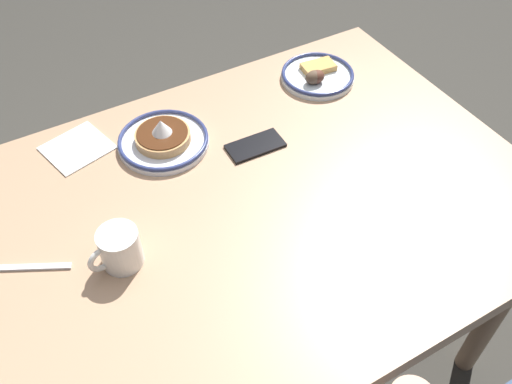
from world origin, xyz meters
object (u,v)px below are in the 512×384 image
Objects in this scene: paper_napkin at (77,148)px; coffee_mug at (119,248)px; fork_near at (27,267)px; plate_center_pancakes at (163,139)px; plate_near_main at (317,75)px; cell_phone at (255,146)px.

coffee_mug is at bearing 86.54° from paper_napkin.
coffee_mug is 0.69× the size of fork_near.
paper_napkin is (0.20, -0.09, -0.02)m from plate_center_pancakes.
plate_center_pancakes is 1.36× the size of fork_near.
fork_near reaches higher than paper_napkin.
plate_near_main reaches higher than fork_near.
paper_napkin is 0.89× the size of fork_near.
paper_napkin is (-0.02, -0.39, -0.04)m from coffee_mug.
plate_center_pancakes reaches higher than paper_napkin.
plate_near_main is at bearing -164.54° from fork_near.
cell_phone is at bearing -157.84° from coffee_mug.
coffee_mug reaches higher than cell_phone.
cell_phone is (0.30, 0.16, -0.01)m from plate_near_main.
plate_near_main is 1.24× the size of fork_near.
coffee_mug is 0.20m from fork_near.
coffee_mug is at bearing 155.05° from fork_near.
coffee_mug reaches higher than paper_napkin.
fork_near is at bearing 15.46° from plate_near_main.
coffee_mug is (0.71, 0.33, 0.03)m from plate_near_main.
coffee_mug is (0.22, 0.29, 0.03)m from plate_center_pancakes.
cell_phone is (-0.42, -0.17, -0.04)m from coffee_mug.
plate_center_pancakes is at bearing -126.88° from coffee_mug.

